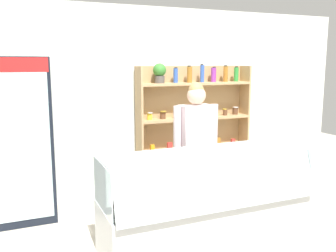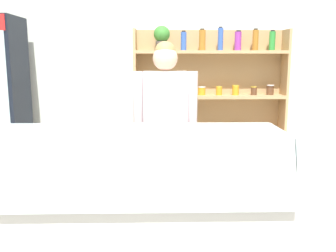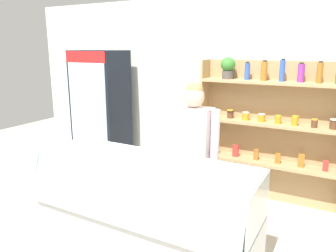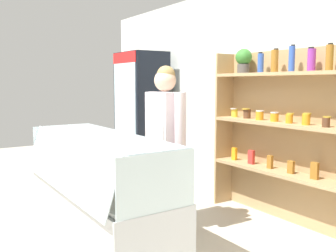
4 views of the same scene
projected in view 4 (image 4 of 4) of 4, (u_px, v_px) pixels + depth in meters
ground_plane at (98, 240)px, 3.58m from camera, size 12.00×12.00×0.00m
back_wall at (252, 96)px, 4.56m from camera, size 6.80×0.10×2.70m
drinks_fridge at (141, 116)px, 5.83m from camera, size 0.76×0.59×1.97m
shelving_unit at (283, 126)px, 3.96m from camera, size 1.80×0.29×1.89m
deli_display_case at (99, 205)px, 3.67m from camera, size 2.17×0.78×1.01m
shop_clerk at (165, 134)px, 3.77m from camera, size 0.58×0.25×1.67m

